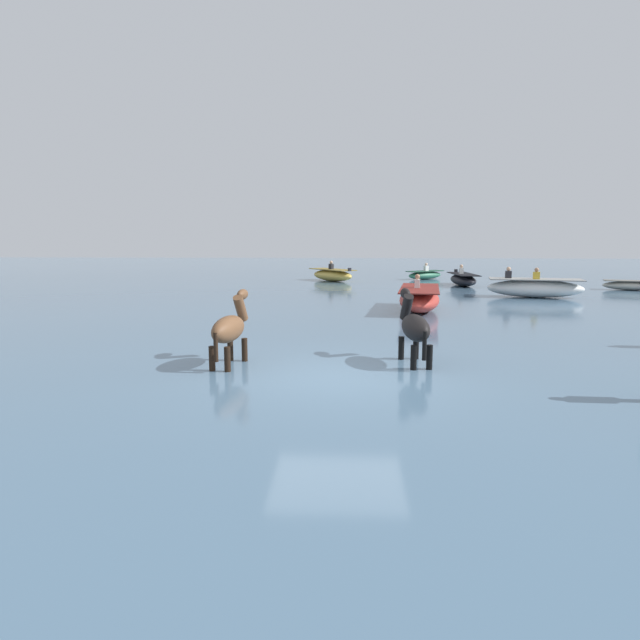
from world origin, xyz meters
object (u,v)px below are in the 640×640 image
at_px(boat_distant_east, 419,299).
at_px(boat_far_inshore, 535,288).
at_px(boat_near_starboard, 463,280).
at_px(boat_near_port, 332,275).
at_px(boat_mid_channel, 632,285).
at_px(boat_mid_outer, 425,275).
at_px(horse_lead_black, 414,329).
at_px(horse_trailing_bay, 230,331).

distance_m(boat_distant_east, boat_far_inshore, 6.97).
xyz_separation_m(boat_near_starboard, boat_near_port, (-6.91, 2.63, 0.03)).
relative_size(boat_near_starboard, boat_mid_channel, 1.22).
bearing_deg(boat_mid_channel, boat_far_inshore, -149.29).
distance_m(boat_mid_outer, boat_far_inshore, 10.25).
xyz_separation_m(boat_mid_outer, boat_near_port, (-5.51, -1.61, 0.08)).
distance_m(boat_near_starboard, boat_mid_outer, 4.47).
bearing_deg(boat_near_starboard, horse_lead_black, -104.43).
relative_size(boat_near_starboard, boat_mid_outer, 1.30).
xyz_separation_m(horse_lead_black, boat_near_port, (-2.28, 20.64, -0.36)).
distance_m(boat_mid_outer, boat_near_port, 5.74).
relative_size(boat_distant_east, boat_near_port, 1.30).
bearing_deg(horse_trailing_bay, boat_mid_outer, 72.92).
relative_size(horse_trailing_bay, boat_distant_east, 0.45).
distance_m(horse_trailing_bay, boat_mid_channel, 22.76).
xyz_separation_m(horse_trailing_bay, boat_far_inshore, (10.24, 12.88, -0.30)).
bearing_deg(boat_mid_outer, boat_far_inshore, -71.22).
bearing_deg(horse_trailing_bay, boat_mid_channel, 45.60).
distance_m(boat_mid_channel, boat_near_port, 15.23).
bearing_deg(boat_near_port, horse_lead_black, -83.71).
height_order(boat_mid_outer, boat_far_inshore, boat_far_inshore).
relative_size(boat_near_starboard, boat_far_inshore, 0.81).
xyz_separation_m(horse_lead_black, boat_mid_channel, (12.21, 15.93, -0.47)).
height_order(horse_trailing_bay, boat_near_starboard, horse_trailing_bay).
height_order(horse_lead_black, boat_distant_east, horse_lead_black).
distance_m(boat_near_port, boat_far_inshore, 11.96).
height_order(boat_mid_channel, boat_near_port, boat_near_port).
bearing_deg(boat_near_starboard, boat_near_port, 159.17).
relative_size(horse_trailing_bay, boat_mid_outer, 0.74).
bearing_deg(horse_lead_black, horse_trailing_bay, -174.93).
bearing_deg(boat_mid_outer, horse_trailing_bay, -107.08).
xyz_separation_m(horse_trailing_bay, boat_near_starboard, (8.34, 18.34, -0.38)).
bearing_deg(boat_near_port, boat_far_inshore, -42.57).
height_order(horse_trailing_bay, boat_mid_channel, horse_trailing_bay).
xyz_separation_m(boat_near_starboard, boat_far_inshore, (1.90, -5.46, 0.08)).
xyz_separation_m(boat_mid_channel, boat_near_port, (-14.49, 4.72, 0.11)).
height_order(boat_near_starboard, boat_mid_outer, boat_near_starboard).
relative_size(horse_lead_black, boat_mid_channel, 0.70).
bearing_deg(boat_mid_channel, horse_trailing_bay, -134.40).
relative_size(boat_mid_channel, boat_far_inshore, 0.66).
distance_m(horse_lead_black, boat_near_starboard, 18.60).
relative_size(boat_mid_outer, boat_near_port, 0.79).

